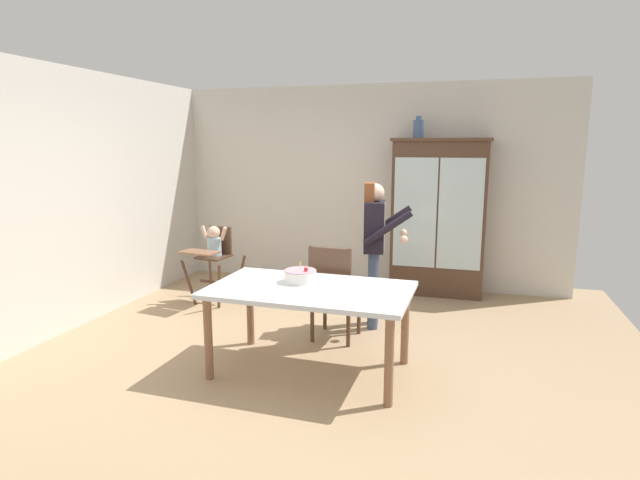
% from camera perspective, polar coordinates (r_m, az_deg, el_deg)
% --- Properties ---
extents(ground_plane, '(6.24, 6.24, 0.00)m').
position_cam_1_polar(ground_plane, '(4.86, -1.20, -12.62)').
color(ground_plane, tan).
extents(wall_back, '(5.32, 0.06, 2.70)m').
position_cam_1_polar(wall_back, '(7.04, 5.27, 5.93)').
color(wall_back, beige).
rests_on(wall_back, ground_plane).
extents(wall_left, '(0.06, 5.32, 2.70)m').
position_cam_1_polar(wall_left, '(5.86, -26.64, 3.92)').
color(wall_left, beige).
rests_on(wall_left, ground_plane).
extents(china_cabinet, '(1.21, 0.48, 2.00)m').
position_cam_1_polar(china_cabinet, '(6.70, 13.02, 2.48)').
color(china_cabinet, '#4C3323').
rests_on(china_cabinet, ground_plane).
extents(ceramic_vase, '(0.13, 0.13, 0.27)m').
position_cam_1_polar(ceramic_vase, '(6.66, 10.90, 12.10)').
color(ceramic_vase, '#3D567F').
rests_on(ceramic_vase, china_cabinet).
extents(high_chair_with_toddler, '(0.65, 0.74, 0.95)m').
position_cam_1_polar(high_chair_with_toddler, '(6.35, -11.74, -1.11)').
color(high_chair_with_toddler, '#4C3323').
rests_on(high_chair_with_toddler, ground_plane).
extents(adult_person, '(0.55, 0.54, 1.53)m').
position_cam_1_polar(adult_person, '(5.35, 6.14, 0.33)').
color(adult_person, '#3D4C6B').
rests_on(adult_person, ground_plane).
extents(dining_table, '(1.70, 1.01, 0.74)m').
position_cam_1_polar(dining_table, '(4.32, -1.13, -6.38)').
color(dining_table, silver).
rests_on(dining_table, ground_plane).
extents(birthday_cake, '(0.28, 0.28, 0.19)m').
position_cam_1_polar(birthday_cake, '(4.45, -2.20, -4.01)').
color(birthday_cake, white).
rests_on(birthday_cake, dining_table).
extents(dining_chair_far_side, '(0.47, 0.47, 0.96)m').
position_cam_1_polar(dining_chair_far_side, '(4.99, 1.45, -5.23)').
color(dining_chair_far_side, '#4C3323').
rests_on(dining_chair_far_side, ground_plane).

